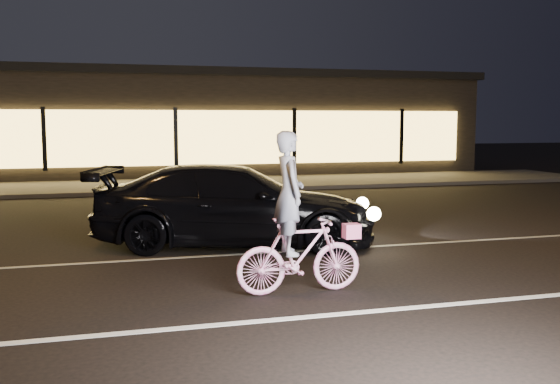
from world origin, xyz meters
name	(u,v)px	position (x,y,z in m)	size (l,w,h in m)	color
ground	(293,283)	(0.00, 0.00, 0.00)	(90.00, 90.00, 0.00)	black
lane_stripe_near	(330,315)	(0.00, -1.50, 0.00)	(60.00, 0.12, 0.01)	silver
lane_stripe_far	(259,253)	(0.00, 2.00, 0.00)	(60.00, 0.10, 0.01)	gray
sidewalk	(182,185)	(0.00, 13.00, 0.06)	(30.00, 4.00, 0.12)	#383533
storefront	(165,122)	(0.00, 18.97, 2.15)	(25.40, 8.42, 4.20)	black
cyclist	(297,237)	(-0.11, -0.52, 0.75)	(1.67, 0.58, 2.11)	#E13994
sedan	(235,205)	(-0.25, 2.80, 0.72)	(5.34, 3.23, 1.45)	black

